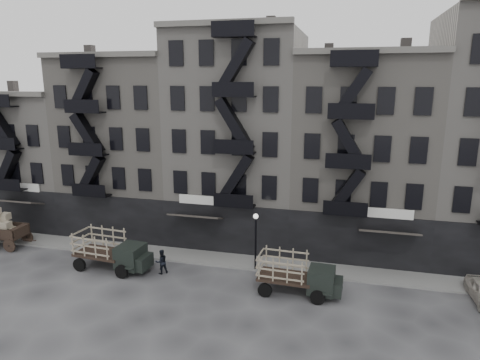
% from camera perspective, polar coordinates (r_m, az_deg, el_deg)
% --- Properties ---
extents(ground, '(140.00, 140.00, 0.00)m').
position_cam_1_polar(ground, '(29.85, -4.84, -13.42)').
color(ground, '#38383A').
rests_on(ground, ground).
extents(sidewalk, '(55.00, 2.50, 0.15)m').
position_cam_1_polar(sidewalk, '(33.03, -2.69, -10.48)').
color(sidewalk, slate).
rests_on(sidewalk, ground).
extents(building_west, '(10.00, 11.35, 13.20)m').
position_cam_1_polar(building_west, '(45.94, -25.04, 2.84)').
color(building_west, gray).
rests_on(building_west, ground).
extents(building_midwest, '(10.00, 11.35, 16.20)m').
position_cam_1_polar(building_midwest, '(40.16, -14.07, 4.51)').
color(building_midwest, gray).
rests_on(building_midwest, ground).
extents(building_center, '(10.00, 11.35, 18.20)m').
position_cam_1_polar(building_center, '(36.38, -0.06, 5.62)').
color(building_center, gray).
rests_on(building_center, ground).
extents(building_mideast, '(10.00, 11.35, 16.20)m').
position_cam_1_polar(building_mideast, '(35.46, 15.83, 3.26)').
color(building_mideast, gray).
rests_on(building_mideast, ground).
extents(lamp_post, '(0.36, 0.36, 4.28)m').
position_cam_1_polar(lamp_post, '(30.28, 2.10, -7.22)').
color(lamp_post, black).
rests_on(lamp_post, ground).
extents(wagon, '(3.89, 2.10, 3.29)m').
position_cam_1_polar(wagon, '(40.03, -29.27, -5.15)').
color(wagon, black).
rests_on(wagon, ground).
extents(stake_truck_west, '(5.74, 2.69, 2.80)m').
position_cam_1_polar(stake_truck_west, '(32.35, -16.88, -8.68)').
color(stake_truck_west, black).
rests_on(stake_truck_west, ground).
extents(stake_truck_east, '(5.35, 2.39, 2.64)m').
position_cam_1_polar(stake_truck_east, '(27.93, 7.60, -12.03)').
color(stake_truck_east, black).
rests_on(stake_truck_east, ground).
extents(pedestrian_mid, '(1.09, 1.07, 1.77)m').
position_cam_1_polar(pedestrian_mid, '(31.09, -10.43, -10.66)').
color(pedestrian_mid, black).
rests_on(pedestrian_mid, ground).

